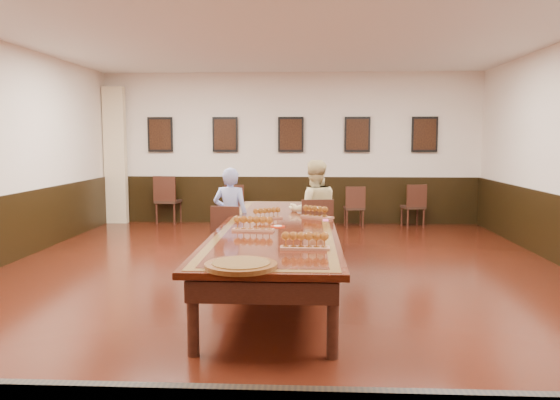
# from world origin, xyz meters

# --- Properties ---
(floor) EXTENTS (8.00, 10.00, 0.02)m
(floor) POSITION_xyz_m (0.00, 0.00, -0.01)
(floor) COLOR black
(floor) RESTS_ON ground
(ceiling) EXTENTS (8.00, 10.00, 0.02)m
(ceiling) POSITION_xyz_m (0.00, 0.00, 3.21)
(ceiling) COLOR white
(ceiling) RESTS_ON floor
(wall_back) EXTENTS (8.00, 0.02, 3.20)m
(wall_back) POSITION_xyz_m (0.00, 5.01, 1.60)
(wall_back) COLOR beige
(wall_back) RESTS_ON floor
(wall_front) EXTENTS (8.00, 0.02, 3.20)m
(wall_front) POSITION_xyz_m (0.00, -5.01, 1.60)
(wall_front) COLOR beige
(wall_front) RESTS_ON floor
(chair_man) EXTENTS (0.47, 0.50, 0.88)m
(chair_man) POSITION_xyz_m (-0.75, 0.94, 0.44)
(chair_man) COLOR black
(chair_man) RESTS_ON floor
(chair_woman) EXTENTS (0.52, 0.55, 0.96)m
(chair_woman) POSITION_xyz_m (0.47, 1.11, 0.48)
(chair_woman) COLOR black
(chair_woman) RESTS_ON floor
(spare_chair_a) EXTENTS (0.54, 0.58, 1.03)m
(spare_chair_a) POSITION_xyz_m (-2.62, 4.80, 0.52)
(spare_chair_a) COLOR black
(spare_chair_a) RESTS_ON floor
(spare_chair_b) EXTENTS (0.46, 0.49, 0.86)m
(spare_chair_b) POSITION_xyz_m (-1.18, 4.63, 0.43)
(spare_chair_b) COLOR black
(spare_chair_b) RESTS_ON floor
(spare_chair_c) EXTENTS (0.42, 0.46, 0.85)m
(spare_chair_c) POSITION_xyz_m (1.32, 4.50, 0.43)
(spare_chair_c) COLOR black
(spare_chair_c) RESTS_ON floor
(spare_chair_d) EXTENTS (0.50, 0.53, 0.89)m
(spare_chair_d) POSITION_xyz_m (2.53, 4.61, 0.44)
(spare_chair_d) COLOR black
(spare_chair_d) RESTS_ON floor
(person_man) EXTENTS (0.56, 0.41, 1.40)m
(person_man) POSITION_xyz_m (-0.74, 1.03, 0.70)
(person_man) COLOR #4B58BC
(person_man) RESTS_ON floor
(person_woman) EXTENTS (0.83, 0.69, 1.51)m
(person_woman) POSITION_xyz_m (0.46, 1.21, 0.75)
(person_woman) COLOR beige
(person_woman) RESTS_ON floor
(pink_phone) EXTENTS (0.07, 0.14, 0.01)m
(pink_phone) POSITION_xyz_m (0.60, 0.35, 0.76)
(pink_phone) COLOR #FC54BB
(pink_phone) RESTS_ON conference_table
(curtain) EXTENTS (0.45, 0.18, 2.90)m
(curtain) POSITION_xyz_m (-3.75, 4.82, 1.45)
(curtain) COLOR beige
(curtain) RESTS_ON floor
(wainscoting) EXTENTS (8.00, 10.00, 1.00)m
(wainscoting) POSITION_xyz_m (0.00, 0.00, 0.50)
(wainscoting) COLOR black
(wainscoting) RESTS_ON floor
(conference_table) EXTENTS (1.40, 5.00, 0.76)m
(conference_table) POSITION_xyz_m (0.00, 0.00, 0.61)
(conference_table) COLOR black
(conference_table) RESTS_ON floor
(posters) EXTENTS (6.14, 0.04, 0.74)m
(posters) POSITION_xyz_m (0.00, 4.94, 1.90)
(posters) COLOR black
(posters) RESTS_ON wall_back
(flight_a) EXTENTS (0.42, 0.32, 0.15)m
(flight_a) POSITION_xyz_m (-0.17, 0.44, 0.82)
(flight_a) COLOR brown
(flight_a) RESTS_ON conference_table
(flight_b) EXTENTS (0.46, 0.34, 0.17)m
(flight_b) POSITION_xyz_m (0.49, 0.57, 0.83)
(flight_b) COLOR brown
(flight_b) RESTS_ON conference_table
(flight_c) EXTENTS (0.49, 0.19, 0.18)m
(flight_c) POSITION_xyz_m (-0.25, -0.52, 0.83)
(flight_c) COLOR brown
(flight_c) RESTS_ON conference_table
(flight_d) EXTENTS (0.47, 0.15, 0.18)m
(flight_d) POSITION_xyz_m (0.34, -1.54, 0.83)
(flight_d) COLOR brown
(flight_d) RESTS_ON conference_table
(red_plate_grp) EXTENTS (0.18, 0.18, 0.02)m
(red_plate_grp) POSITION_xyz_m (0.01, -0.22, 0.76)
(red_plate_grp) COLOR red
(red_plate_grp) RESTS_ON conference_table
(carved_platter) EXTENTS (0.73, 0.73, 0.05)m
(carved_platter) POSITION_xyz_m (-0.18, -2.30, 0.77)
(carved_platter) COLOR #512910
(carved_platter) RESTS_ON conference_table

